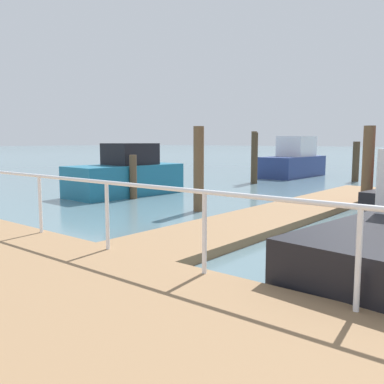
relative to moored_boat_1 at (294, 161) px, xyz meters
name	(u,v)px	position (x,y,z in m)	size (l,w,h in m)	color
floating_dock	(292,211)	(-11.85, -5.75, -0.81)	(14.46, 2.00, 0.18)	#93704C
boardwalk_railing	(107,195)	(-18.73, -5.98, 0.36)	(0.06, 26.80, 1.08)	white
dock_piling_0	(254,157)	(-4.52, -0.01, 0.38)	(0.27, 0.27, 2.56)	brown
dock_piling_1	(133,177)	(-12.52, 0.18, -0.10)	(0.26, 0.26, 1.58)	brown
dock_piling_2	(368,169)	(-10.20, -7.27, 0.36)	(0.33, 0.33, 2.52)	brown
dock_piling_3	(356,162)	(-0.73, -3.81, 0.13)	(0.34, 0.34, 2.05)	#473826
dock_piling_4	(254,158)	(-5.02, -0.35, 0.35)	(0.31, 0.31, 2.49)	#473826
dock_piling_5	(199,169)	(-13.13, -3.33, 0.36)	(0.31, 0.31, 2.51)	brown
moored_boat_1	(294,161)	(0.00, 0.00, 0.00)	(4.88, 2.00, 2.35)	navy
moored_boat_2	(126,175)	(-11.94, 1.21, -0.13)	(4.60, 2.21, 1.99)	#1E6B8C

